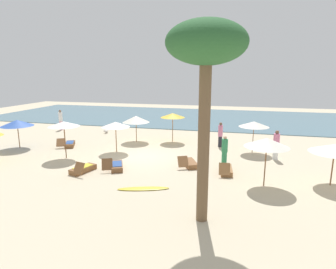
% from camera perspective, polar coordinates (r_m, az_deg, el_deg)
% --- Properties ---
extents(ground_plane, '(60.00, 60.00, 0.00)m').
position_cam_1_polar(ground_plane, '(18.30, -4.88, -4.47)').
color(ground_plane, beige).
extents(ocean_water, '(48.00, 16.00, 0.06)m').
position_cam_1_polar(ocean_water, '(34.43, 4.39, 3.51)').
color(ocean_water, slate).
rests_on(ocean_water, ground_plane).
extents(umbrella_0, '(2.20, 2.20, 2.04)m').
position_cam_1_polar(umbrella_0, '(22.60, -28.14, 2.06)').
color(umbrella_0, brown).
rests_on(umbrella_0, ground_plane).
extents(umbrella_1, '(1.98, 1.98, 2.13)m').
position_cam_1_polar(umbrella_1, '(19.56, 16.94, 2.01)').
color(umbrella_1, brown).
rests_on(umbrella_1, ground_plane).
extents(umbrella_2, '(1.92, 1.92, 2.08)m').
position_cam_1_polar(umbrella_2, '(19.21, -10.53, 1.99)').
color(umbrella_2, olive).
rests_on(umbrella_2, ground_plane).
extents(umbrella_4, '(2.09, 2.09, 2.04)m').
position_cam_1_polar(umbrella_4, '(21.97, -6.47, 3.10)').
color(umbrella_4, olive).
rests_on(umbrella_4, ground_plane).
extents(umbrella_5, '(2.28, 2.28, 2.03)m').
position_cam_1_polar(umbrella_5, '(15.31, 30.60, -2.43)').
color(umbrella_5, brown).
rests_on(umbrella_5, ground_plane).
extents(umbrella_6, '(1.87, 1.87, 2.24)m').
position_cam_1_polar(umbrella_6, '(21.82, 0.95, 3.87)').
color(umbrella_6, brown).
rests_on(umbrella_6, ground_plane).
extents(umbrella_7, '(2.07, 2.07, 2.35)m').
position_cam_1_polar(umbrella_7, '(13.79, 19.32, -1.55)').
color(umbrella_7, brown).
rests_on(umbrella_7, ground_plane).
extents(umbrella_8, '(1.93, 1.93, 2.35)m').
position_cam_1_polar(umbrella_8, '(18.61, -20.28, 1.98)').
color(umbrella_8, brown).
rests_on(umbrella_8, ground_plane).
extents(lounger_0, '(1.23, 1.77, 0.70)m').
position_cam_1_polar(lounger_0, '(16.44, 4.33, -5.79)').
color(lounger_0, brown).
rests_on(lounger_0, ground_plane).
extents(lounger_1, '(1.30, 1.78, 0.67)m').
position_cam_1_polar(lounger_1, '(21.94, -19.33, -1.83)').
color(lounger_1, brown).
rests_on(lounger_1, ground_plane).
extents(lounger_3, '(1.21, 1.73, 0.74)m').
position_cam_1_polar(lounger_3, '(16.15, -10.40, -6.27)').
color(lounger_3, brown).
rests_on(lounger_3, ground_plane).
extents(lounger_4, '(0.99, 1.73, 0.74)m').
position_cam_1_polar(lounger_4, '(16.08, -16.83, -6.69)').
color(lounger_4, brown).
rests_on(lounger_4, ground_plane).
extents(lounger_5, '(0.74, 1.69, 0.74)m').
position_cam_1_polar(lounger_5, '(15.58, 11.62, -7.05)').
color(lounger_5, olive).
rests_on(lounger_5, ground_plane).
extents(person_0, '(0.52, 0.52, 1.85)m').
position_cam_1_polar(person_0, '(18.63, 20.96, -1.98)').
color(person_0, white).
rests_on(person_0, ground_plane).
extents(person_1, '(0.35, 0.35, 1.81)m').
position_cam_1_polar(person_1, '(20.76, 10.51, 0.01)').
color(person_1, '#26262D').
rests_on(person_1, ground_plane).
extents(person_2, '(0.51, 0.51, 1.70)m').
position_cam_1_polar(person_2, '(16.93, 11.33, -3.07)').
color(person_2, '#338C59').
rests_on(person_2, ground_plane).
extents(person_3, '(0.49, 0.49, 1.89)m').
position_cam_1_polar(person_3, '(28.50, -20.83, 2.80)').
color(person_3, '#D17299').
rests_on(person_3, ground_plane).
extents(palm_0, '(2.68, 2.68, 6.97)m').
position_cam_1_polar(palm_0, '(9.59, 7.71, 16.28)').
color(palm_0, brown).
rests_on(palm_0, ground_plane).
extents(dog, '(0.39, 0.68, 0.31)m').
position_cam_1_polar(dog, '(25.91, -12.34, 0.65)').
color(dog, silver).
rests_on(dog, ground_plane).
extents(surfboard, '(2.42, 1.16, 0.07)m').
position_cam_1_polar(surfboard, '(13.35, -4.99, -10.80)').
color(surfboard, gold).
rests_on(surfboard, ground_plane).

